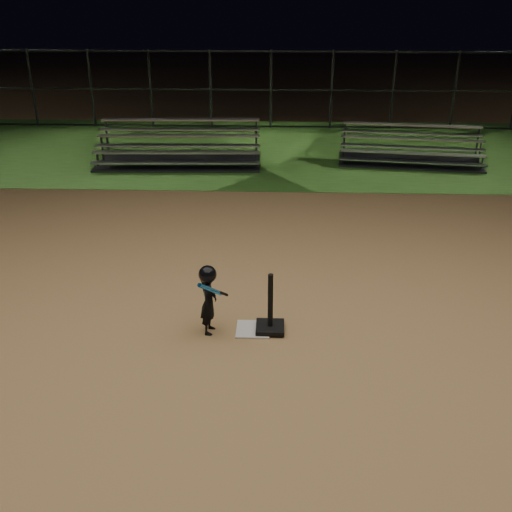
{
  "coord_description": "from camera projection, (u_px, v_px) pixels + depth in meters",
  "views": [
    {
      "loc": [
        0.32,
        -6.76,
        4.17
      ],
      "look_at": [
        0.0,
        1.0,
        0.65
      ],
      "focal_mm": 40.86,
      "sensor_mm": 36.0,
      "label": 1
    }
  ],
  "objects": [
    {
      "name": "bleacher_right",
      "position": [
        410.0,
        155.0,
        15.63
      ],
      "size": [
        3.91,
        2.29,
        0.91
      ],
      "rotation": [
        0.0,
        0.0,
        -0.14
      ],
      "color": "silver",
      "rests_on": "ground"
    },
    {
      "name": "ground",
      "position": [
        253.0,
        330.0,
        7.88
      ],
      "size": [
        80.0,
        80.0,
        0.0
      ],
      "primitive_type": "plane",
      "color": "#A77D4B",
      "rests_on": "ground"
    },
    {
      "name": "batting_tee",
      "position": [
        270.0,
        319.0,
        7.8
      ],
      "size": [
        0.38,
        0.38,
        0.82
      ],
      "color": "black",
      "rests_on": "home_plate"
    },
    {
      "name": "backstop_fence",
      "position": [
        271.0,
        90.0,
        19.2
      ],
      "size": [
        20.08,
        0.08,
        2.5
      ],
      "color": "#38383D",
      "rests_on": "ground"
    },
    {
      "name": "home_plate",
      "position": [
        253.0,
        329.0,
        7.88
      ],
      "size": [
        0.45,
        0.45,
        0.02
      ],
      "primitive_type": "cube",
      "color": "beige",
      "rests_on": "ground"
    },
    {
      "name": "child_batter",
      "position": [
        209.0,
        298.0,
        7.63
      ],
      "size": [
        0.38,
        0.59,
        0.98
      ],
      "rotation": [
        0.0,
        0.0,
        1.48
      ],
      "color": "black",
      "rests_on": "ground"
    },
    {
      "name": "grass_strip",
      "position": [
        269.0,
        149.0,
        16.98
      ],
      "size": [
        60.0,
        8.0,
        0.01
      ],
      "primitive_type": "cube",
      "color": "#2E5E1E",
      "rests_on": "ground"
    },
    {
      "name": "bleacher_left",
      "position": [
        179.0,
        155.0,
        15.55
      ],
      "size": [
        4.36,
        2.25,
        1.05
      ],
      "rotation": [
        0.0,
        0.0,
        0.04
      ],
      "color": "#B8B8BD",
      "rests_on": "ground"
    }
  ]
}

